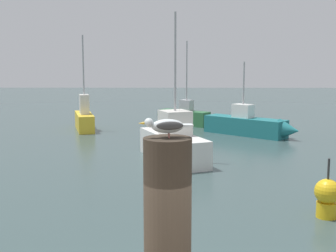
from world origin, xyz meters
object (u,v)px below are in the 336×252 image
mooring_post (168,208)px  seagull (167,125)px  boat_teal (252,126)px  boat_green (181,116)px  channel_buoy (327,196)px  boat_yellow (84,118)px  boat_white (169,142)px

mooring_post → seagull: (-0.01, -0.00, 0.61)m
seagull → boat_teal: boat_teal is taller
boat_green → channel_buoy: size_ratio=3.48×
boat_teal → boat_yellow: bearing=167.0°
boat_white → boat_yellow: size_ratio=1.06×
boat_green → channel_buoy: bearing=-78.8°
mooring_post → boat_white: bearing=90.6°
mooring_post → boat_green: boat_green is taller
channel_buoy → boat_teal: bearing=88.4°
seagull → channel_buoy: bearing=61.2°
channel_buoy → seagull: bearing=-118.8°
boat_teal → boat_green: 5.01m
seagull → boat_yellow: 19.91m
boat_teal → boat_green: boat_green is taller
boat_white → boat_yellow: (-4.48, 6.94, -0.02)m
seagull → channel_buoy: (3.42, 6.21, -2.44)m
seagull → boat_green: boat_green is taller
mooring_post → boat_teal: (3.72, 17.30, -1.82)m
boat_yellow → boat_teal: bearing=-13.0°
seagull → boat_teal: (3.73, 17.30, -2.43)m
mooring_post → boat_teal: 17.79m
boat_white → boat_green: size_ratio=1.10×
seagull → boat_green: 21.26m
seagull → boat_green: size_ratio=0.09×
boat_teal → boat_white: size_ratio=0.84×
seagull → boat_green: bearing=88.7°
boat_teal → boat_green: size_ratio=0.93×
boat_teal → channel_buoy: (-0.31, -11.09, -0.01)m
mooring_post → boat_green: (0.47, 21.11, -1.82)m
seagull → channel_buoy: 7.49m
mooring_post → boat_yellow: size_ratio=0.22×
boat_teal → mooring_post: bearing=-102.2°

